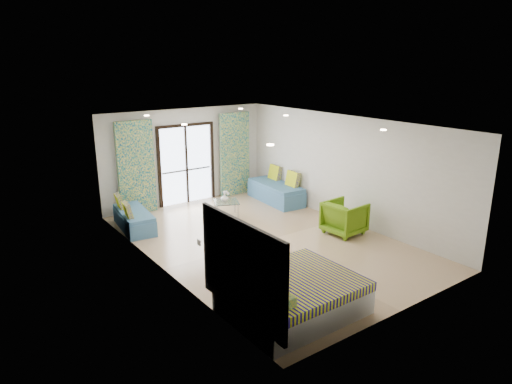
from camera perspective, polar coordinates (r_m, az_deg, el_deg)
floor at (r=10.50m, az=1.06°, el=-6.14°), size 5.00×7.50×0.01m
ceiling at (r=9.80m, az=1.14°, el=8.63°), size 5.00×7.50×0.01m
wall_back at (r=13.18m, az=-8.79°, el=4.44°), size 5.00×0.01×2.70m
wall_front at (r=7.57m, az=18.50°, el=-5.09°), size 5.00×0.01×2.70m
wall_left at (r=8.85m, az=-11.95°, el=-1.52°), size 0.01×7.50×2.70m
wall_right at (r=11.70m, az=10.94°, el=2.85°), size 0.01×7.50×2.70m
balcony_door at (r=13.17m, az=-8.71°, el=4.02°), size 1.76×0.08×2.28m
balcony_rail at (r=13.24m, az=-8.67°, el=2.73°), size 1.52×0.03×0.04m
curtain_left at (r=12.42m, az=-14.74°, el=2.90°), size 1.00×0.10×2.50m
curtain_right at (r=13.80m, az=-2.69°, el=4.72°), size 1.00×0.10×2.50m
downlight_a at (r=7.40m, az=1.80°, el=5.91°), size 0.12×0.12×0.02m
downlight_b at (r=9.35m, az=15.64°, el=7.49°), size 0.12×0.12×0.02m
downlight_c at (r=9.91m, az=-8.96°, el=8.34°), size 0.12×0.12×0.02m
downlight_d at (r=11.45m, az=3.76°, el=9.53°), size 0.12×0.12×0.02m
downlight_e at (r=11.72m, az=-13.51°, el=9.28°), size 0.12×0.12×0.02m
downlight_f at (r=13.04m, az=-1.93°, el=10.37°), size 0.12×0.12×0.02m
headboard at (r=6.76m, az=-1.86°, el=-9.58°), size 0.06×2.10×1.50m
switch_plate at (r=7.73m, az=-7.16°, el=-6.27°), size 0.02×0.10×0.10m
bed at (r=7.63m, az=4.46°, el=-12.75°), size 2.08×1.70×0.72m
daybed_left at (r=11.55m, az=-15.06°, el=-3.26°), size 0.83×1.72×0.82m
daybed_right at (r=13.31m, az=2.54°, el=0.08°), size 0.92×2.02×0.97m
coffee_table at (r=12.02m, az=-3.74°, el=-1.39°), size 0.83×0.83×0.72m
vase at (r=11.96m, az=-3.95°, el=-0.74°), size 0.23×0.24×0.20m
armchair at (r=11.01m, az=11.01°, el=-2.97°), size 0.84×0.89×0.87m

